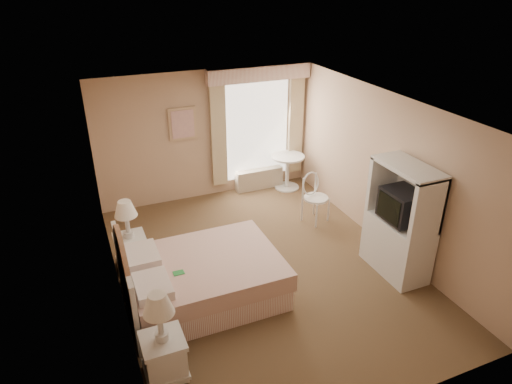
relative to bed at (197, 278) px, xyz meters
name	(u,v)px	position (x,y,z in m)	size (l,w,h in m)	color
room	(264,195)	(1.12, 0.31, 0.91)	(4.21, 5.51, 2.51)	brown
window	(259,126)	(2.17, 2.96, 1.00)	(2.05, 0.22, 2.51)	white
framed_art	(183,124)	(0.67, 3.02, 1.21)	(0.52, 0.04, 0.62)	tan
bed	(197,278)	(0.00, 0.00, 0.00)	(2.09, 1.59, 1.40)	tan
nightstand_near	(163,347)	(-0.72, -1.16, 0.09)	(0.47, 0.47, 1.13)	silver
nightstand_far	(130,243)	(-0.72, 1.11, 0.08)	(0.46, 0.46, 1.12)	silver
round_table	(287,167)	(2.71, 2.71, 0.14)	(0.68, 0.68, 0.72)	silver
cafe_chair	(314,194)	(2.55, 1.33, 0.19)	(0.56, 0.56, 0.91)	silver
armoire	(399,229)	(2.94, -0.51, 0.38)	(0.52, 1.04, 1.73)	silver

